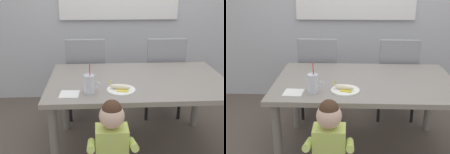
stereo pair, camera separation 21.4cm
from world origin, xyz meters
The scene contains 9 objects.
ground_plane centered at (0.00, 0.00, 0.00)m, with size 24.00×24.00×0.00m, color brown.
dining_table centered at (0.00, 0.00, 0.64)m, with size 1.58×0.98×0.72m.
dining_chair_left centered at (-0.48, 0.68, 0.54)m, with size 0.44×0.45×0.96m.
dining_chair_right centered at (0.39, 0.67, 0.54)m, with size 0.44×0.44×0.96m.
toddler_standing centered at (-0.27, -0.70, 0.53)m, with size 0.33×0.24×0.84m.
milk_cup centered at (-0.42, -0.30, 0.79)m, with size 0.13×0.08×0.25m.
snack_plate centered at (-0.17, -0.26, 0.73)m, with size 0.23×0.23×0.01m, color white.
peeled_banana centered at (-0.18, -0.26, 0.75)m, with size 0.18×0.13×0.07m.
paper_napkin centered at (-0.58, -0.31, 0.72)m, with size 0.15×0.15×0.00m, color white.
Camera 2 is at (-0.15, -2.32, 1.58)m, focal length 44.96 mm.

